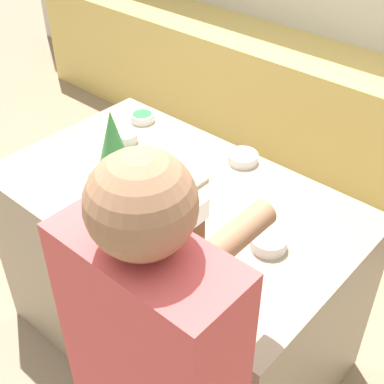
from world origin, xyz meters
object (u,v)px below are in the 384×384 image
Objects in this scene: candy_bowl_near_tray_right at (243,157)px; baking_tray at (174,240)px; decorative_tree at (113,142)px; candy_bowl_front_corner at (142,117)px; cookbook at (180,179)px; gingerbread_house at (174,218)px; candy_bowl_far_right at (269,242)px; candy_bowl_beside_tree at (127,137)px.

baking_tray is at bearing -77.82° from candy_bowl_near_tray_right.
decorative_tree is 2.16× the size of candy_bowl_near_tray_right.
candy_bowl_front_corner is 0.56m from cookbook.
baking_tray is at bearing -150.21° from gingerbread_house.
candy_bowl_near_tray_right is at bearing 102.18° from baking_tray.
candy_bowl_near_tray_right is 0.61m from candy_bowl_front_corner.
gingerbread_house is at bearing -144.77° from candy_bowl_far_right.
candy_bowl_front_corner reaches higher than cookbook.
cookbook is at bearing -110.82° from candy_bowl_near_tray_right.
candy_bowl_front_corner is 0.90× the size of candy_bowl_far_right.
decorative_tree reaches higher than candy_bowl_front_corner.
candy_bowl_front_corner is at bearing -176.19° from candy_bowl_near_tray_right.
candy_bowl_near_tray_right is at bearing 3.81° from candy_bowl_front_corner.
cookbook is (-0.11, -0.30, -0.01)m from candy_bowl_near_tray_right.
gingerbread_house is 2.34× the size of candy_bowl_front_corner.
baking_tray is 1.52× the size of gingerbread_house.
cookbook is at bearing 129.67° from gingerbread_house.
cookbook is at bearing -9.64° from candy_bowl_beside_tree.
gingerbread_house is at bearing -36.78° from candy_bowl_front_corner.
gingerbread_house reaches higher than baking_tray.
gingerbread_house is 0.92m from candy_bowl_front_corner.
gingerbread_house is (0.00, 0.00, 0.11)m from baking_tray.
baking_tray is 0.35m from candy_bowl_far_right.
gingerbread_house is at bearing -77.77° from candy_bowl_near_tray_right.
candy_bowl_front_corner is at bearing 143.19° from baking_tray.
candy_bowl_front_corner is (-0.73, 0.55, -0.09)m from gingerbread_house.
decorative_tree is at bearing 162.11° from baking_tray.
gingerbread_house is at bearing -50.33° from cookbook.
decorative_tree reaches higher than gingerbread_house.
gingerbread_house is 0.61m from candy_bowl_near_tray_right.
decorative_tree is 0.33m from cookbook.
baking_tray is at bearing -144.78° from candy_bowl_far_right.
candy_bowl_beside_tree is at bearing 150.82° from baking_tray.
decorative_tree is at bearing -154.52° from cookbook.
decorative_tree is 1.53× the size of cookbook.
candy_bowl_near_tray_right is at bearing 69.18° from cookbook.
candy_bowl_far_right is 1.36× the size of candy_bowl_beside_tree.
gingerbread_house is 0.53m from decorative_tree.
candy_bowl_far_right reaches higher than candy_bowl_beside_tree.
candy_bowl_beside_tree is 0.52× the size of cookbook.
candy_bowl_near_tray_right is (-0.13, 0.59, -0.09)m from gingerbread_house.
candy_bowl_front_corner is 1.08m from candy_bowl_far_right.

